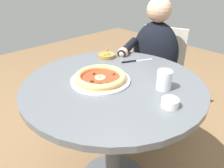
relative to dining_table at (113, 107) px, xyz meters
name	(u,v)px	position (x,y,z in m)	size (l,w,h in m)	color
dining_table	(113,107)	(0.00, 0.00, 0.00)	(0.93, 0.93, 0.76)	#565B60
pizza_on_plate	(100,78)	(-0.04, 0.05, 0.18)	(0.31, 0.31, 0.04)	white
water_glass	(164,81)	(0.13, -0.22, 0.20)	(0.07, 0.07, 0.09)	silver
steak_knife	(133,61)	(0.27, 0.11, 0.16)	(0.19, 0.09, 0.01)	silver
ramekin_capers	(170,103)	(0.02, -0.32, 0.18)	(0.07, 0.07, 0.04)	white
olive_pan	(107,55)	(0.21, 0.28, 0.17)	(0.11, 0.11, 0.05)	olive
diner_person	(152,78)	(0.64, 0.21, -0.12)	(0.56, 0.41, 1.10)	#282833
cafe_chair_diner	(158,68)	(0.77, 0.25, -0.09)	(0.52, 0.52, 0.84)	beige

